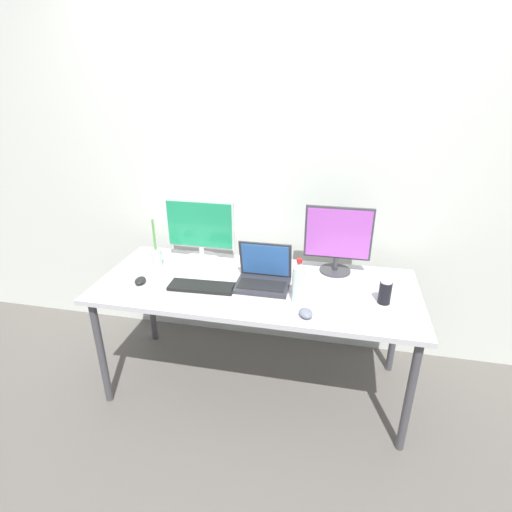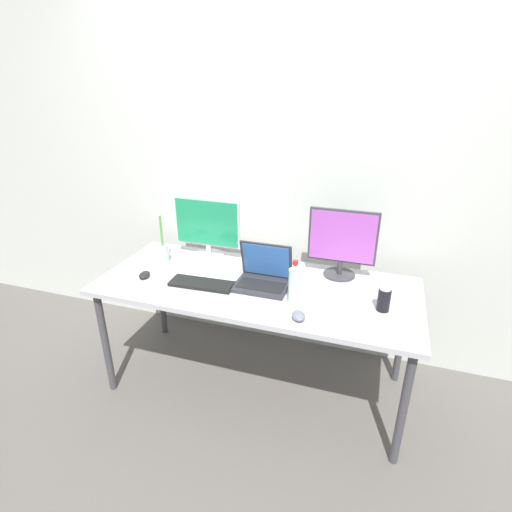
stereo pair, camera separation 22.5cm
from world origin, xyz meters
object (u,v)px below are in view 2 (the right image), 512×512
Objects in this scene: monitor_left at (207,227)px; keyboard_main at (202,284)px; soda_can_near_keyboard at (384,300)px; water_bottle at (295,284)px; laptop_silver at (263,276)px; bamboo_vase at (163,252)px; mouse_by_laptop at (299,316)px; monitor_center at (342,242)px; mouse_by_keyboard at (144,275)px; work_desk at (256,293)px.

keyboard_main is at bearing -71.03° from monitor_left.
water_bottle is at bearing -170.50° from soda_can_near_keyboard.
laptop_silver is 0.67m from soda_can_near_keyboard.
monitor_left is at bearing 36.03° from bamboo_vase.
monitor_left is at bearing 106.41° from keyboard_main.
mouse_by_laptop is at bearing -46.85° from laptop_silver.
monitor_center is 0.51m from laptop_silver.
keyboard_main is (0.13, -0.39, -0.20)m from monitor_left.
mouse_by_laptop is 0.72× the size of soda_can_near_keyboard.
laptop_silver is at bearing 110.82° from mouse_by_laptop.
mouse_by_keyboard is at bearing -160.48° from monitor_center.
mouse_by_laptop is at bearing -103.20° from monitor_center.
monitor_left reaches higher than laptop_silver.
mouse_by_laptop is at bearing -20.20° from mouse_by_keyboard.
water_bottle is at bearing -11.95° from mouse_by_keyboard.
water_bottle is 0.46m from soda_can_near_keyboard.
monitor_left is at bearing 179.10° from monitor_center.
soda_can_near_keyboard is at bearing -6.22° from laptop_silver.
work_desk is 0.73m from soda_can_near_keyboard.
monitor_center is 1.13m from bamboo_vase.
monitor_left is 1.48× the size of laptop_silver.
monitor_center reaches higher than work_desk.
bamboo_vase reaches higher than keyboard_main.
bamboo_vase reaches higher than soda_can_near_keyboard.
laptop_silver is at bearing 17.15° from keyboard_main.
water_bottle is 0.79× the size of bamboo_vase.
mouse_by_laptop is 0.18m from water_bottle.
mouse_by_laptop is at bearing -68.12° from water_bottle.
laptop_silver is 0.97× the size of bamboo_vase.
monitor_left is 0.95m from mouse_by_laptop.
work_desk is 5.88× the size of bamboo_vase.
monitor_center is 4.52× the size of mouse_by_keyboard.
bamboo_vase is (-1.38, 0.17, 0.01)m from soda_can_near_keyboard.
water_bottle reaches higher than laptop_silver.
monitor_left is 1.44× the size of bamboo_vase.
bamboo_vase is (-0.00, 0.23, 0.05)m from mouse_by_keyboard.
work_desk is at bearing -9.04° from bamboo_vase.
laptop_silver is at bearing -7.85° from bamboo_vase.
work_desk is 0.59m from monitor_center.
water_bottle reaches higher than mouse_by_keyboard.
work_desk is at bearing -149.17° from monitor_center.
laptop_silver is at bearing 145.49° from water_bottle.
mouse_by_keyboard is 1.01× the size of mouse_by_laptop.
work_desk is at bearing -0.28° from mouse_by_keyboard.
monitor_center is (0.87, -0.01, 0.01)m from monitor_left.
bamboo_vase is at bearing 172.94° from soda_can_near_keyboard.
monitor_center reaches higher than keyboard_main.
laptop_silver is 0.72m from bamboo_vase.
mouse_by_laptop reaches higher than mouse_by_keyboard.
mouse_by_keyboard is (-1.11, -0.39, -0.20)m from monitor_center.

